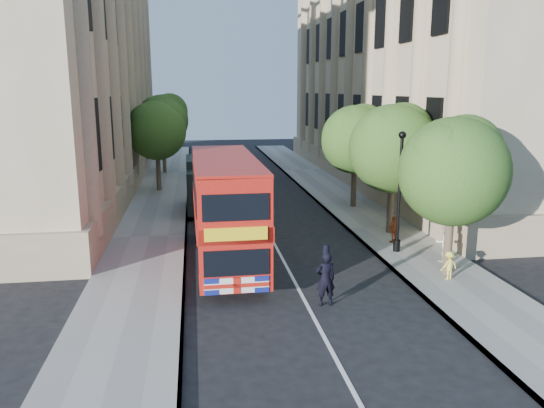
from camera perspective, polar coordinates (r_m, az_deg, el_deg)
name	(u,v)px	position (r m, az deg, el deg)	size (l,w,h in m)	color
ground	(315,319)	(16.85, 4.59, -12.23)	(120.00, 120.00, 0.00)	black
pavement_right	(381,228)	(27.49, 11.64, -2.57)	(3.50, 80.00, 0.12)	gray
pavement_left	(150,237)	(25.96, -13.01, -3.51)	(3.50, 80.00, 0.12)	gray
building_right	(425,61)	(42.66, 16.10, 14.52)	(12.00, 38.00, 18.00)	tan
building_left	(37,58)	(40.31, -23.92, 14.13)	(12.00, 38.00, 18.00)	tan
tree_right_near	(454,166)	(20.45, 19.04, 3.93)	(4.00, 4.00, 6.08)	#473828
tree_right_mid	(394,144)	(25.86, 12.99, 6.34)	(4.20, 4.20, 6.37)	#473828
tree_right_far	(356,136)	(31.51, 9.01, 7.27)	(4.00, 4.00, 6.15)	#473828
tree_left_far	(157,127)	(37.12, -12.26, 8.08)	(4.00, 4.00, 6.30)	#473828
tree_left_back	(163,117)	(45.08, -11.63, 9.13)	(4.20, 4.20, 6.65)	#473828
lamp_post	(399,197)	(23.04, 13.52, 0.74)	(0.32, 0.32, 5.16)	black
double_decker_bus	(226,207)	(21.39, -5.02, -0.28)	(2.58, 9.23, 4.25)	#AD150C
box_van	(206,186)	(30.79, -7.09, 1.92)	(2.25, 5.38, 3.06)	black
police_constable	(325,279)	(17.53, 5.77, -8.03)	(0.66, 0.44, 1.82)	black
woman_pedestrian	(444,242)	(22.51, 18.03, -3.94)	(0.78, 0.61, 1.61)	silver
child_a	(394,229)	(24.74, 12.99, -2.68)	(0.72, 0.30, 1.22)	#D05824
child_b	(449,265)	(20.61, 18.50, -6.26)	(0.68, 0.39, 1.06)	#EDDD50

